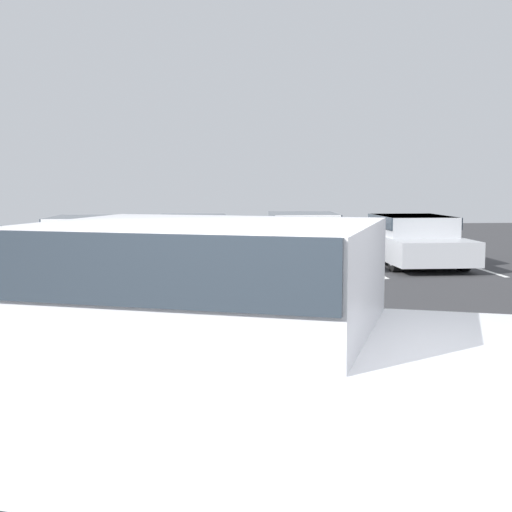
% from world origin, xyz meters
% --- Properties ---
extents(stall_stripe_a, '(0.12, 5.10, 0.01)m').
position_xyz_m(stall_stripe_a, '(-4.25, 13.57, 0.00)').
color(stall_stripe_a, white).
rests_on(stall_stripe_a, ground_plane).
extents(stall_stripe_b, '(0.12, 5.10, 0.01)m').
position_xyz_m(stall_stripe_b, '(-1.60, 13.57, 0.00)').
color(stall_stripe_b, white).
rests_on(stall_stripe_b, ground_plane).
extents(stall_stripe_c, '(0.12, 5.10, 0.01)m').
position_xyz_m(stall_stripe_c, '(1.04, 13.57, 0.00)').
color(stall_stripe_c, white).
rests_on(stall_stripe_c, ground_plane).
extents(stall_stripe_d, '(0.12, 5.10, 0.01)m').
position_xyz_m(stall_stripe_d, '(3.69, 13.57, 0.00)').
color(stall_stripe_d, white).
rests_on(stall_stripe_d, ground_plane).
extents(stall_stripe_e, '(0.12, 5.10, 0.01)m').
position_xyz_m(stall_stripe_e, '(6.34, 13.57, 0.00)').
color(stall_stripe_e, white).
rests_on(stall_stripe_e, ground_plane).
extents(pickup_truck, '(6.23, 4.03, 1.81)m').
position_xyz_m(pickup_truck, '(-0.07, 0.87, 0.89)').
color(pickup_truck, silver).
rests_on(pickup_truck, ground_plane).
extents(parked_sedan_a, '(2.01, 4.33, 1.21)m').
position_xyz_m(parked_sedan_a, '(-2.97, 13.79, 0.64)').
color(parked_sedan_a, silver).
rests_on(parked_sedan_a, ground_plane).
extents(parked_sedan_b, '(1.83, 4.47, 1.21)m').
position_xyz_m(parked_sedan_b, '(-0.39, 13.83, 0.65)').
color(parked_sedan_b, navy).
rests_on(parked_sedan_b, ground_plane).
extents(parked_sedan_c, '(1.98, 4.40, 1.28)m').
position_xyz_m(parked_sedan_c, '(2.31, 13.69, 0.68)').
color(parked_sedan_c, silver).
rests_on(parked_sedan_c, ground_plane).
extents(parked_sedan_d, '(1.85, 4.32, 1.22)m').
position_xyz_m(parked_sedan_d, '(5.00, 13.43, 0.65)').
color(parked_sedan_d, '#B7BABF').
rests_on(parked_sedan_d, ground_plane).
extents(wheel_stop_curb, '(1.97, 0.20, 0.14)m').
position_xyz_m(wheel_stop_curb, '(-0.41, 16.70, 0.07)').
color(wheel_stop_curb, '#B7B2A8').
rests_on(wheel_stop_curb, ground_plane).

